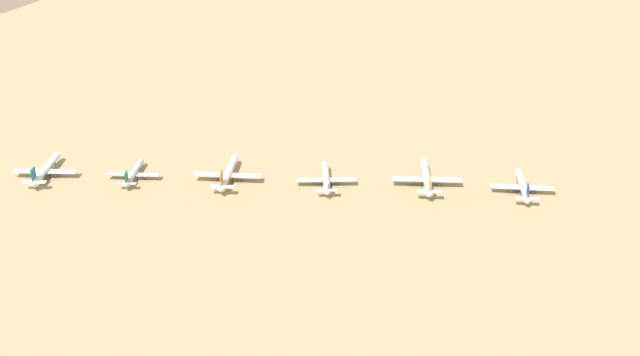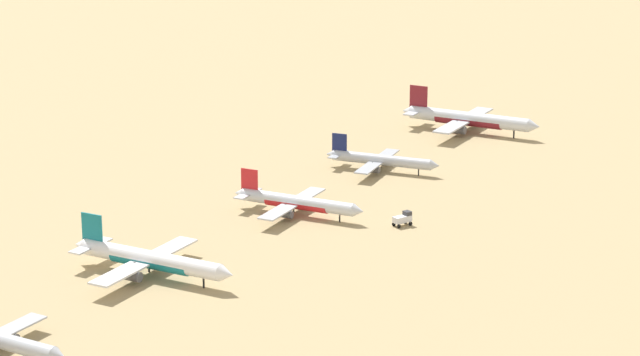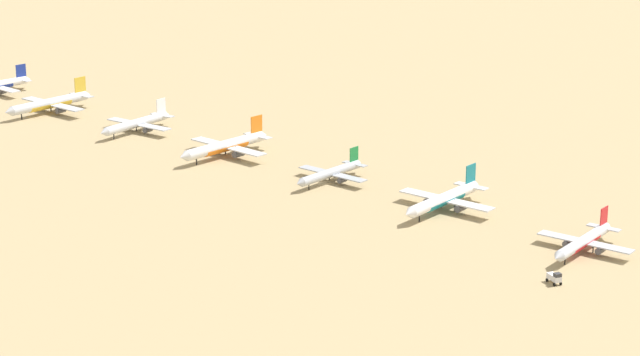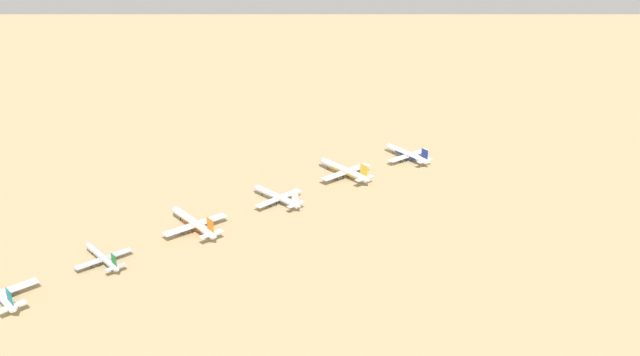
% 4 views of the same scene
% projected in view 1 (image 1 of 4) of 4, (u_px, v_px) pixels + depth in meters
% --- Properties ---
extents(ground_plane, '(2702.94, 2702.94, 0.00)m').
position_uv_depth(ground_plane, '(140.00, 177.00, 448.15)').
color(ground_plane, tan).
extents(parked_jet_0, '(44.50, 36.17, 12.83)m').
position_uv_depth(parked_jet_0, '(523.00, 186.00, 428.16)').
color(parked_jet_0, white).
rests_on(parked_jet_0, ground).
extents(parked_jet_1, '(49.79, 40.34, 14.39)m').
position_uv_depth(parked_jet_1, '(427.00, 178.00, 436.38)').
color(parked_jet_1, silver).
rests_on(parked_jet_1, ground).
extents(parked_jet_2, '(43.27, 35.17, 12.48)m').
position_uv_depth(parked_jet_2, '(326.00, 178.00, 436.97)').
color(parked_jet_2, silver).
rests_on(parked_jet_2, ground).
extents(parked_jet_3, '(49.20, 39.94, 14.19)m').
position_uv_depth(parked_jet_3, '(228.00, 173.00, 441.72)').
color(parked_jet_3, silver).
rests_on(parked_jet_3, ground).
extents(parked_jet_4, '(38.55, 31.24, 11.14)m').
position_uv_depth(parked_jet_4, '(134.00, 173.00, 444.15)').
color(parked_jet_4, '#B2B7C1').
rests_on(parked_jet_4, ground).
extents(parked_jet_5, '(46.65, 37.79, 13.48)m').
position_uv_depth(parked_jet_5, '(46.00, 170.00, 446.72)').
color(parked_jet_5, white).
rests_on(parked_jet_5, ground).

